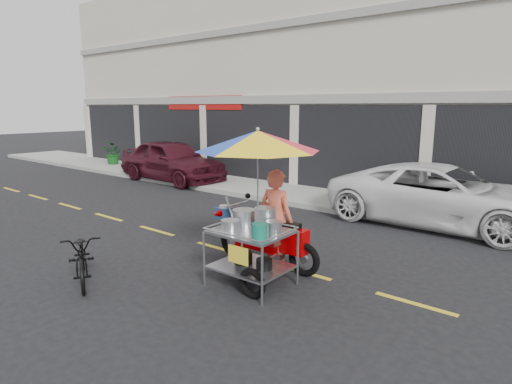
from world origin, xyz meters
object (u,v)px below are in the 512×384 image
Objects in this scene: maroon_sedan at (172,160)px; near_bicycle at (82,256)px; food_vendor_rig at (263,185)px; white_pickup at (442,195)px.

near_bicycle is (6.38, -7.29, -0.38)m from maroon_sedan.
near_bicycle is at bearing -139.29° from food_vendor_rig.
maroon_sedan is 9.96m from white_pickup.
maroon_sedan is 10.14m from food_vendor_rig.
maroon_sedan is 9.70m from near_bicycle.
near_bicycle is (-3.58, -7.32, -0.30)m from white_pickup.
near_bicycle is 0.65× the size of food_vendor_rig.
maroon_sedan is 2.87× the size of near_bicycle.
near_bicycle is 3.20m from food_vendor_rig.
near_bicycle is at bearing 154.02° from white_pickup.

